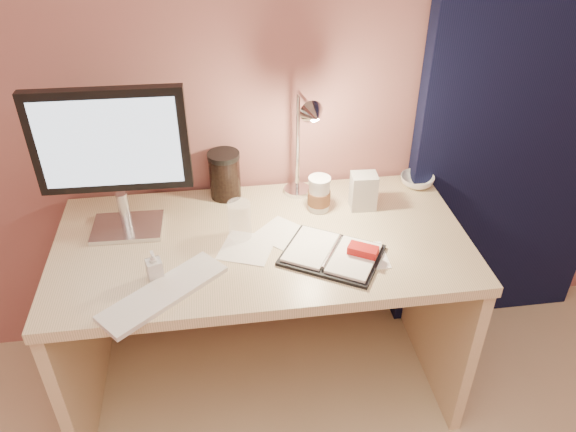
{
  "coord_description": "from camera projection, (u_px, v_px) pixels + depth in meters",
  "views": [
    {
      "loc": [
        -0.13,
        -0.15,
        1.87
      ],
      "look_at": [
        0.08,
        1.33,
        0.85
      ],
      "focal_mm": 35.0,
      "sensor_mm": 36.0,
      "label": 1
    }
  ],
  "objects": [
    {
      "name": "room",
      "position": [
        511.0,
        77.0,
        2.04
      ],
      "size": [
        3.5,
        3.5,
        3.5
      ],
      "color": "#C6B28E",
      "rests_on": "ground"
    },
    {
      "name": "desk",
      "position": [
        262.0,
        276.0,
        2.09
      ],
      "size": [
        1.4,
        0.7,
        0.73
      ],
      "color": "beige",
      "rests_on": "ground"
    },
    {
      "name": "monitor",
      "position": [
        112.0,
        150.0,
        1.78
      ],
      "size": [
        0.49,
        0.18,
        0.52
      ],
      "rotation": [
        0.0,
        0.0,
        -0.03
      ],
      "color": "silver",
      "rests_on": "desk"
    },
    {
      "name": "keyboard",
      "position": [
        164.0,
        293.0,
        1.67
      ],
      "size": [
        0.39,
        0.35,
        0.02
      ],
      "primitive_type": "cube",
      "rotation": [
        0.0,
        0.0,
        0.69
      ],
      "color": "white",
      "rests_on": "desk"
    },
    {
      "name": "planner",
      "position": [
        334.0,
        254.0,
        1.82
      ],
      "size": [
        0.38,
        0.35,
        0.05
      ],
      "rotation": [
        0.0,
        0.0,
        -0.54
      ],
      "color": "black",
      "rests_on": "desk"
    },
    {
      "name": "paper_a",
      "position": [
        365.0,
        256.0,
        1.83
      ],
      "size": [
        0.14,
        0.14,
        0.0
      ],
      "primitive_type": "cube",
      "rotation": [
        0.0,
        0.0,
        -0.02
      ],
      "color": "white",
      "rests_on": "desk"
    },
    {
      "name": "paper_b",
      "position": [
        247.0,
        248.0,
        1.86
      ],
      "size": [
        0.21,
        0.21,
        0.0
      ],
      "primitive_type": "cube",
      "rotation": [
        0.0,
        0.0,
        -0.38
      ],
      "color": "white",
      "rests_on": "desk"
    },
    {
      "name": "paper_c",
      "position": [
        282.0,
        233.0,
        1.93
      ],
      "size": [
        0.21,
        0.21,
        0.0
      ],
      "primitive_type": "cube",
      "rotation": [
        0.0,
        0.0,
        0.79
      ],
      "color": "white",
      "rests_on": "desk"
    },
    {
      "name": "coffee_cup",
      "position": [
        319.0,
        195.0,
        2.02
      ],
      "size": [
        0.08,
        0.08,
        0.13
      ],
      "color": "silver",
      "rests_on": "desk"
    },
    {
      "name": "clear_cup",
      "position": [
        240.0,
        220.0,
        1.88
      ],
      "size": [
        0.08,
        0.08,
        0.14
      ],
      "primitive_type": "cylinder",
      "color": "white",
      "rests_on": "desk"
    },
    {
      "name": "bowl",
      "position": [
        417.0,
        181.0,
        2.18
      ],
      "size": [
        0.16,
        0.16,
        0.04
      ],
      "primitive_type": "imported",
      "rotation": [
        0.0,
        0.0,
        0.27
      ],
      "color": "silver",
      "rests_on": "desk"
    },
    {
      "name": "lotion_bottle",
      "position": [
        154.0,
        265.0,
        1.71
      ],
      "size": [
        0.06,
        0.06,
        0.1
      ],
      "primitive_type": "imported",
      "rotation": [
        0.0,
        0.0,
        0.29
      ],
      "color": "silver",
      "rests_on": "desk"
    },
    {
      "name": "dark_jar",
      "position": [
        225.0,
        177.0,
        2.09
      ],
      "size": [
        0.11,
        0.11,
        0.16
      ],
      "primitive_type": "cylinder",
      "color": "black",
      "rests_on": "desk"
    },
    {
      "name": "product_box",
      "position": [
        363.0,
        191.0,
        2.03
      ],
      "size": [
        0.1,
        0.08,
        0.14
      ],
      "primitive_type": "cube",
      "rotation": [
        0.0,
        0.0,
        -0.06
      ],
      "color": "beige",
      "rests_on": "desk"
    },
    {
      "name": "desk_lamp",
      "position": [
        298.0,
        142.0,
        1.91
      ],
      "size": [
        0.12,
        0.27,
        0.43
      ],
      "rotation": [
        0.0,
        0.0,
        0.14
      ],
      "color": "silver",
      "rests_on": "desk"
    }
  ]
}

